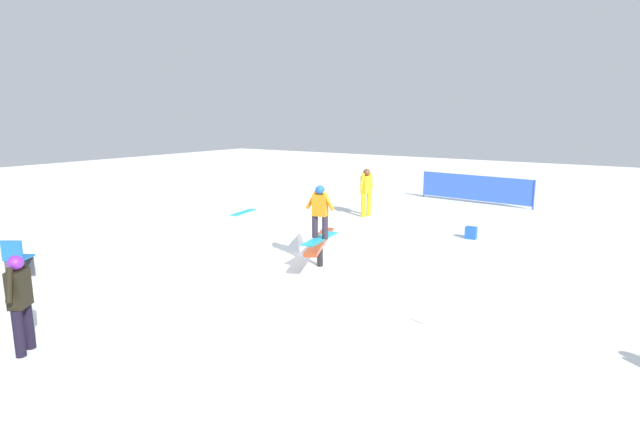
# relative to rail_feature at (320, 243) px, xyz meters

# --- Properties ---
(ground_plane) EXTENTS (60.00, 60.00, 0.00)m
(ground_plane) POSITION_rel_rail_feature_xyz_m (0.00, 0.00, -0.54)
(ground_plane) COLOR white
(rail_feature) EXTENTS (2.37, 1.26, 0.63)m
(rail_feature) POSITION_rel_rail_feature_xyz_m (0.00, 0.00, 0.00)
(rail_feature) COLOR black
(rail_feature) RESTS_ON ground
(snow_kicker_ramp) EXTENTS (2.25, 2.10, 0.47)m
(snow_kicker_ramp) POSITION_rel_rail_feature_xyz_m (-1.76, -0.78, -0.31)
(snow_kicker_ramp) COLOR white
(snow_kicker_ramp) RESTS_ON ground
(main_rider_on_rail) EXTENTS (1.43, 0.72, 1.24)m
(main_rider_on_rail) POSITION_rel_rail_feature_xyz_m (0.00, 0.00, 0.69)
(main_rider_on_rail) COLOR #1EB0C9
(main_rider_on_rail) RESTS_ON rail_feature
(bystander_yellow) EXTENTS (0.69, 0.29, 1.64)m
(bystander_yellow) POSITION_rel_rail_feature_xyz_m (-5.68, -1.89, 0.38)
(bystander_yellow) COLOR yellow
(bystander_yellow) RESTS_ON ground
(bystander_black) EXTENTS (0.55, 0.43, 1.47)m
(bystander_black) POSITION_rel_rail_feature_xyz_m (5.94, -1.22, 0.28)
(bystander_black) COLOR black
(bystander_black) RESTS_ON ground
(loose_snowboard_cyan) EXTENTS (1.37, 0.50, 0.02)m
(loose_snowboard_cyan) POSITION_rel_rail_feature_xyz_m (-3.83, -5.84, -0.53)
(loose_snowboard_cyan) COLOR #1FC2C4
(loose_snowboard_cyan) RESTS_ON ground
(loose_snowboard_white) EXTENTS (1.27, 0.78, 0.02)m
(loose_snowboard_white) POSITION_rel_rail_feature_xyz_m (1.17, 3.38, -0.53)
(loose_snowboard_white) COLOR white
(loose_snowboard_white) RESTS_ON ground
(folding_chair) EXTENTS (0.61, 0.61, 0.88)m
(folding_chair) POSITION_rel_rail_feature_xyz_m (4.32, -4.78, -0.13)
(folding_chair) COLOR #3F3F44
(folding_chair) RESTS_ON ground
(backpack_on_snow) EXTENTS (0.23, 0.31, 0.34)m
(backpack_on_snow) POSITION_rel_rail_feature_xyz_m (-4.52, 2.09, -0.37)
(backpack_on_snow) COLOR blue
(backpack_on_snow) RESTS_ON ground
(safety_fence) EXTENTS (0.56, 4.52, 1.10)m
(safety_fence) POSITION_rel_rail_feature_xyz_m (-10.41, 0.42, 0.06)
(safety_fence) COLOR blue
(safety_fence) RESTS_ON ground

